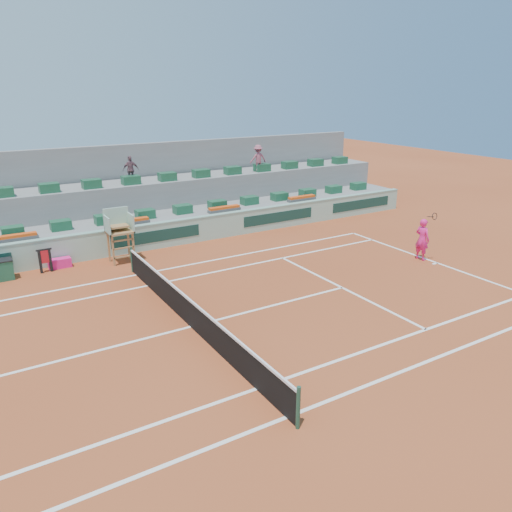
# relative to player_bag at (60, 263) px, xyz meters

# --- Properties ---
(ground) EXTENTS (90.00, 90.00, 0.00)m
(ground) POSITION_rel_player_bag_xyz_m (2.52, -8.06, -0.21)
(ground) COLOR #903B1B
(ground) RESTS_ON ground
(seating_tier_lower) EXTENTS (36.00, 4.00, 1.20)m
(seating_tier_lower) POSITION_rel_player_bag_xyz_m (2.52, 2.64, 0.39)
(seating_tier_lower) COLOR gray
(seating_tier_lower) RESTS_ON ground
(seating_tier_upper) EXTENTS (36.00, 2.40, 2.60)m
(seating_tier_upper) POSITION_rel_player_bag_xyz_m (2.52, 4.24, 1.09)
(seating_tier_upper) COLOR gray
(seating_tier_upper) RESTS_ON ground
(stadium_back_wall) EXTENTS (36.00, 0.40, 4.40)m
(stadium_back_wall) POSITION_rel_player_bag_xyz_m (2.52, 5.84, 1.99)
(stadium_back_wall) COLOR gray
(stadium_back_wall) RESTS_ON ground
(player_bag) EXTENTS (0.93, 0.41, 0.41)m
(player_bag) POSITION_rel_player_bag_xyz_m (0.00, 0.00, 0.00)
(player_bag) COLOR #F72080
(player_bag) RESTS_ON ground
(spectator_mid) EXTENTS (0.85, 0.40, 1.41)m
(spectator_mid) POSITION_rel_player_bag_xyz_m (4.65, 3.92, 3.10)
(spectator_mid) COLOR #6F4A53
(spectator_mid) RESTS_ON seating_tier_upper
(spectator_right) EXTENTS (1.08, 0.70, 1.57)m
(spectator_right) POSITION_rel_player_bag_xyz_m (12.21, 3.58, 3.18)
(spectator_right) COLOR #9B4D5D
(spectator_right) RESTS_ON seating_tier_upper
(court_lines) EXTENTS (23.89, 11.09, 0.01)m
(court_lines) POSITION_rel_player_bag_xyz_m (2.52, -8.06, -0.20)
(court_lines) COLOR white
(court_lines) RESTS_ON ground
(tennis_net) EXTENTS (0.10, 11.97, 1.10)m
(tennis_net) POSITION_rel_player_bag_xyz_m (2.52, -8.06, 0.32)
(tennis_net) COLOR black
(tennis_net) RESTS_ON ground
(advertising_hoarding) EXTENTS (36.00, 0.34, 1.26)m
(advertising_hoarding) POSITION_rel_player_bag_xyz_m (2.55, 0.44, 0.43)
(advertising_hoarding) COLOR #97BEA7
(advertising_hoarding) RESTS_ON ground
(umpire_chair) EXTENTS (1.10, 0.90, 2.40)m
(umpire_chair) POSITION_rel_player_bag_xyz_m (2.52, -0.56, 1.34)
(umpire_chair) COLOR olive
(umpire_chair) RESTS_ON ground
(seat_row_lower) EXTENTS (32.90, 0.60, 0.44)m
(seat_row_lower) POSITION_rel_player_bag_xyz_m (2.52, 1.74, 1.21)
(seat_row_lower) COLOR #1B5133
(seat_row_lower) RESTS_ON seating_tier_lower
(seat_row_upper) EXTENTS (32.90, 0.60, 0.44)m
(seat_row_upper) POSITION_rel_player_bag_xyz_m (2.52, 3.64, 2.61)
(seat_row_upper) COLOR #1B5133
(seat_row_upper) RESTS_ON seating_tier_upper
(flower_planters) EXTENTS (26.80, 0.36, 0.28)m
(flower_planters) POSITION_rel_player_bag_xyz_m (1.02, 0.94, 1.13)
(flower_planters) COLOR #525252
(flower_planters) RESTS_ON seating_tier_lower
(drink_cooler_a) EXTENTS (0.73, 0.63, 0.84)m
(drink_cooler_a) POSITION_rel_player_bag_xyz_m (-2.19, -0.28, 0.22)
(drink_cooler_a) COLOR #1A4F36
(drink_cooler_a) RESTS_ON ground
(towel_rack) EXTENTS (0.62, 0.10, 1.03)m
(towel_rack) POSITION_rel_player_bag_xyz_m (-0.59, -0.30, 0.40)
(towel_rack) COLOR black
(towel_rack) RESTS_ON ground
(tennis_player) EXTENTS (0.51, 0.92, 2.28)m
(tennis_player) POSITION_rel_player_bag_xyz_m (14.15, -7.31, 0.74)
(tennis_player) COLOR #F72080
(tennis_player) RESTS_ON ground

